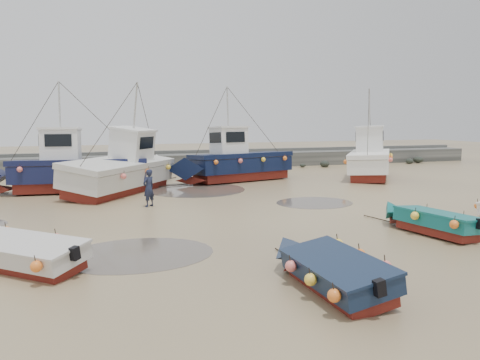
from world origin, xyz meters
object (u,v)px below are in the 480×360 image
object	(u,v)px
dinghy_0	(13,248)
dinghy_2	(429,218)
cabin_boat_0	(69,169)
cabin_boat_1	(124,169)
person	(149,207)
cabin_boat_2	(234,161)
cabin_boat_3	(371,158)
dinghy_1	(332,265)

from	to	relation	value
dinghy_0	dinghy_2	xyz separation A→B (m)	(13.96, -0.30, 0.02)
cabin_boat_0	cabin_boat_1	xyz separation A→B (m)	(3.03, -0.64, -0.01)
dinghy_0	person	size ratio (longest dim) A/B	2.83
cabin_boat_2	dinghy_2	bearing A→B (deg)	175.15
cabin_boat_0	cabin_boat_2	xyz separation A→B (m)	(10.29, 1.58, 0.02)
cabin_boat_0	person	size ratio (longest dim) A/B	5.92
dinghy_2	cabin_boat_3	xyz separation A→B (m)	(7.13, 14.71, 0.81)
cabin_boat_0	person	world-z (taller)	cabin_boat_0
dinghy_1	cabin_boat_0	world-z (taller)	cabin_boat_0
cabin_boat_3	cabin_boat_2	bearing A→B (deg)	-150.41
cabin_boat_2	cabin_boat_0	bearing A→B (deg)	84.16
cabin_boat_1	person	world-z (taller)	cabin_boat_1
dinghy_0	cabin_boat_0	size ratio (longest dim) A/B	0.48
dinghy_0	dinghy_1	xyz separation A→B (m)	(7.84, -4.15, 0.01)
dinghy_0	dinghy_1	bearing A→B (deg)	-75.49
dinghy_0	cabin_boat_1	bearing A→B (deg)	25.58
cabin_boat_0	cabin_boat_2	bearing A→B (deg)	-75.86
cabin_boat_1	cabin_boat_2	bearing A→B (deg)	54.37
cabin_boat_1	cabin_boat_0	bearing A→B (deg)	-154.51
cabin_boat_0	cabin_boat_1	world-z (taller)	same
dinghy_2	cabin_boat_3	distance (m)	16.37
dinghy_2	person	xyz separation A→B (m)	(-9.20, 8.36, -0.56)
cabin_boat_0	cabin_boat_3	xyz separation A→B (m)	(20.13, 0.53, 0.05)
dinghy_2	cabin_boat_0	xyz separation A→B (m)	(-12.99, 14.18, 0.76)
dinghy_1	cabin_boat_0	bearing A→B (deg)	109.07
cabin_boat_2	cabin_boat_3	world-z (taller)	same
cabin_boat_0	cabin_boat_2	world-z (taller)	same
cabin_boat_0	cabin_boat_1	distance (m)	3.09
dinghy_2	cabin_boat_3	size ratio (longest dim) A/B	0.63
dinghy_0	cabin_boat_2	xyz separation A→B (m)	(11.26, 15.46, 0.80)
cabin_boat_1	cabin_boat_2	xyz separation A→B (m)	(7.27, 2.22, 0.03)
dinghy_2	cabin_boat_1	world-z (taller)	cabin_boat_1
cabin_boat_3	dinghy_1	bearing A→B (deg)	-89.85
dinghy_0	person	distance (m)	9.37
dinghy_0	dinghy_2	size ratio (longest dim) A/B	0.97
dinghy_0	cabin_boat_3	distance (m)	25.56
dinghy_2	cabin_boat_0	size ratio (longest dim) A/B	0.49
person	dinghy_2	bearing A→B (deg)	98.92
dinghy_1	cabin_boat_3	size ratio (longest dim) A/B	0.68
dinghy_0	cabin_boat_2	distance (m)	19.14
dinghy_1	person	bearing A→B (deg)	102.36
dinghy_2	cabin_boat_1	distance (m)	16.83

